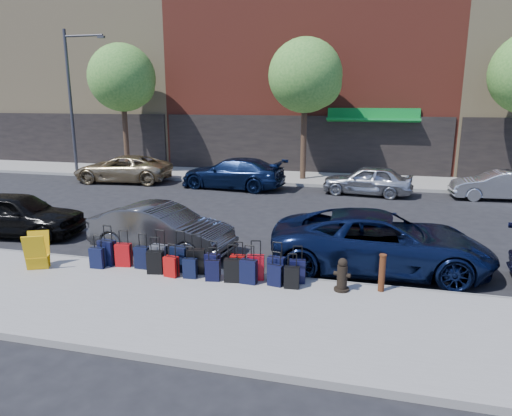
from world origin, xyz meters
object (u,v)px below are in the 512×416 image
(streetlight, at_px, (73,93))
(car_far_0, at_px, (123,169))
(car_far_1, at_px, (233,173))
(tree_center, at_px, (308,78))
(car_far_3, at_px, (498,185))
(car_near_1, at_px, (162,229))
(car_far_2, at_px, (367,180))
(suitcase_front_5, at_px, (197,261))
(tree_left, at_px, (124,80))
(bollard, at_px, (382,272))
(display_rack, at_px, (37,251))
(car_near_2, at_px, (380,242))
(fire_hydrant, at_px, (342,276))
(car_near_0, at_px, (17,214))

(streetlight, distance_m, car_far_0, 5.91)
(car_far_0, height_order, car_far_1, car_far_1)
(tree_center, bearing_deg, car_far_3, -15.69)
(car_near_1, bearing_deg, car_far_2, -22.83)
(tree_center, height_order, suitcase_front_5, tree_center)
(tree_left, height_order, bollard, tree_left)
(tree_center, xyz_separation_m, car_far_2, (3.29, -2.82, -4.72))
(car_far_2, xyz_separation_m, car_far_3, (5.60, 0.33, -0.05))
(tree_left, distance_m, car_far_1, 9.09)
(streetlight, relative_size, car_near_1, 1.89)
(tree_left, height_order, streetlight, streetlight)
(display_rack, xyz_separation_m, car_far_0, (-4.82, 12.45, 0.10))
(display_rack, xyz_separation_m, car_near_2, (8.41, 2.45, 0.16))
(tree_left, distance_m, tree_center, 10.50)
(tree_center, relative_size, display_rack, 7.80)
(display_rack, bearing_deg, car_far_0, 87.04)
(bollard, height_order, car_near_2, car_near_2)
(streetlight, xyz_separation_m, car_far_2, (16.73, -2.12, -3.97))
(display_rack, height_order, car_far_0, car_far_0)
(car_far_0, distance_m, car_far_1, 6.25)
(suitcase_front_5, xyz_separation_m, car_near_2, (4.39, 1.74, 0.31))
(fire_hydrant, xyz_separation_m, car_near_2, (0.83, 1.93, 0.27))
(suitcase_front_5, relative_size, car_far_1, 0.19)
(suitcase_front_5, height_order, display_rack, suitcase_front_5)
(display_rack, relative_size, car_far_0, 0.18)
(bollard, relative_size, car_near_1, 0.20)
(tree_left, bearing_deg, car_near_0, -76.79)
(bollard, xyz_separation_m, car_far_3, (5.10, 11.82, 0.05))
(car_near_0, bearing_deg, bollard, -106.38)
(streetlight, xyz_separation_m, bollard, (17.23, -13.61, -4.06))
(display_rack, bearing_deg, tree_left, 87.17)
(tree_left, relative_size, car_far_0, 1.42)
(streetlight, relative_size, display_rack, 8.58)
(display_rack, height_order, car_far_2, car_far_2)
(tree_center, relative_size, suitcase_front_5, 7.36)
(tree_center, xyz_separation_m, car_near_2, (3.76, -12.57, -4.64))
(fire_hydrant, bearing_deg, tree_left, 148.22)
(streetlight, relative_size, bollard, 9.24)
(car_near_2, distance_m, car_far_0, 16.58)
(tree_center, bearing_deg, car_far_0, -164.77)
(car_near_0, distance_m, car_far_1, 10.44)
(streetlight, relative_size, car_far_3, 2.04)
(tree_left, height_order, car_near_0, tree_left)
(fire_hydrant, height_order, car_far_2, car_far_2)
(car_near_2, bearing_deg, tree_center, 13.41)
(car_near_2, bearing_deg, car_far_2, -0.49)
(car_far_0, bearing_deg, tree_center, 99.34)
(bollard, bearing_deg, streetlight, 141.69)
(tree_left, bearing_deg, car_near_1, -57.24)
(fire_hydrant, bearing_deg, car_near_2, 82.07)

